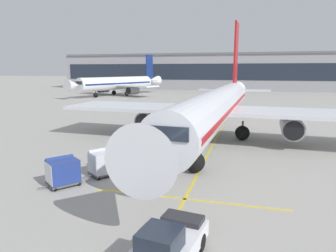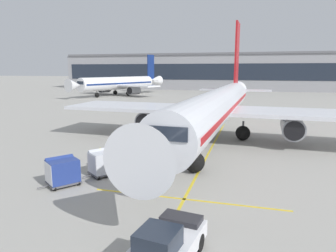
% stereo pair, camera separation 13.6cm
% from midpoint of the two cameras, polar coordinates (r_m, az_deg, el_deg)
% --- Properties ---
extents(ground_plane, '(600.00, 600.00, 0.00)m').
position_cam_midpoint_polar(ground_plane, '(23.44, -6.89, -8.80)').
color(ground_plane, '#9E9B93').
extents(parked_airplane, '(34.77, 44.10, 15.04)m').
position_cam_midpoint_polar(parked_airplane, '(33.72, 9.48, 3.66)').
color(parked_airplane, silver).
rests_on(parked_airplane, ground).
extents(belt_loader, '(4.33, 4.98, 2.85)m').
position_cam_midpoint_polar(belt_loader, '(24.95, -4.08, -5.53)').
color(belt_loader, silver).
rests_on(belt_loader, ground).
extents(baggage_cart_lead, '(2.48, 2.66, 1.91)m').
position_cam_midpoint_polar(baggage_cart_lead, '(23.23, -11.72, -6.54)').
color(baggage_cart_lead, '#515156').
rests_on(baggage_cart_lead, ground).
extents(baggage_cart_second, '(2.48, 2.66, 1.91)m').
position_cam_midpoint_polar(baggage_cart_second, '(21.95, -18.88, -7.90)').
color(baggage_cart_second, '#515156').
rests_on(baggage_cart_second, ground).
extents(pushback_tug, '(2.72, 4.66, 1.83)m').
position_cam_midpoint_polar(pushback_tug, '(13.07, -0.12, -21.30)').
color(pushback_tug, silver).
rests_on(pushback_tug, ground).
extents(ground_crew_by_loader, '(0.56, 0.32, 1.74)m').
position_cam_midpoint_polar(ground_crew_by_loader, '(24.47, -12.25, -5.69)').
color(ground_crew_by_loader, '#333847').
rests_on(ground_crew_by_loader, ground).
extents(ground_crew_by_carts, '(0.41, 0.49, 1.74)m').
position_cam_midpoint_polar(ground_crew_by_carts, '(24.03, -3.93, -5.76)').
color(ground_crew_by_carts, '#514C42').
rests_on(ground_crew_by_carts, ground).
extents(ground_crew_marshaller, '(0.50, 0.40, 1.74)m').
position_cam_midpoint_polar(ground_crew_marshaller, '(21.72, -3.64, -7.55)').
color(ground_crew_marshaller, '#514C42').
rests_on(ground_crew_marshaller, ground).
extents(safety_cone_engine_keepout, '(0.64, 0.64, 0.73)m').
position_cam_midpoint_polar(safety_cone_engine_keepout, '(35.17, -3.91, -1.62)').
color(safety_cone_engine_keepout, black).
rests_on(safety_cone_engine_keepout, ground).
extents(safety_cone_wingtip, '(0.63, 0.63, 0.72)m').
position_cam_midpoint_polar(safety_cone_wingtip, '(31.18, -4.23, -3.20)').
color(safety_cone_wingtip, black).
rests_on(safety_cone_wingtip, ground).
extents(apron_guidance_line_lead_in, '(0.20, 110.00, 0.01)m').
position_cam_midpoint_polar(apron_guidance_line_lead_in, '(33.59, 8.79, -2.91)').
color(apron_guidance_line_lead_in, yellow).
rests_on(apron_guidance_line_lead_in, ground).
extents(apron_guidance_line_stop_bar, '(12.00, 0.20, 0.01)m').
position_cam_midpoint_polar(apron_guidance_line_stop_bar, '(19.00, 3.73, -13.47)').
color(apron_guidance_line_stop_bar, yellow).
rests_on(apron_guidance_line_stop_bar, ground).
extents(terminal_building, '(117.57, 15.94, 13.77)m').
position_cam_midpoint_polar(terminal_building, '(122.98, 8.10, 9.97)').
color(terminal_building, '#939399').
rests_on(terminal_building, ground).
extents(distant_airplane, '(27.11, 35.23, 12.51)m').
position_cam_midpoint_polar(distant_airplane, '(93.67, -8.95, 7.83)').
color(distant_airplane, white).
rests_on(distant_airplane, ground).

